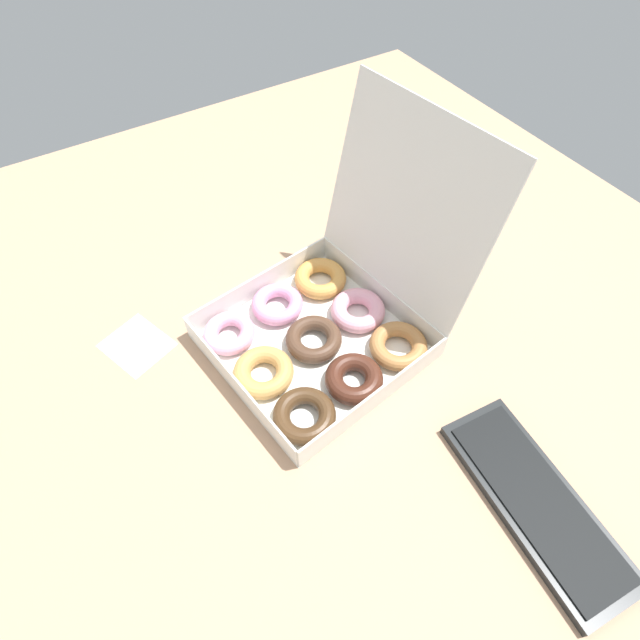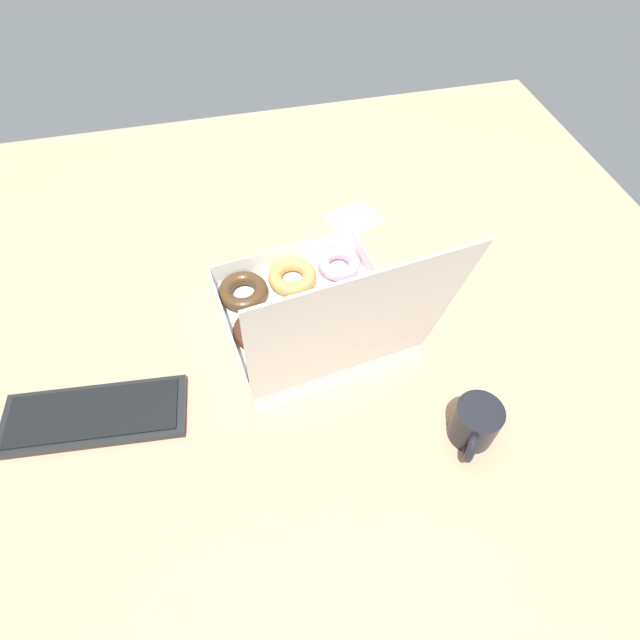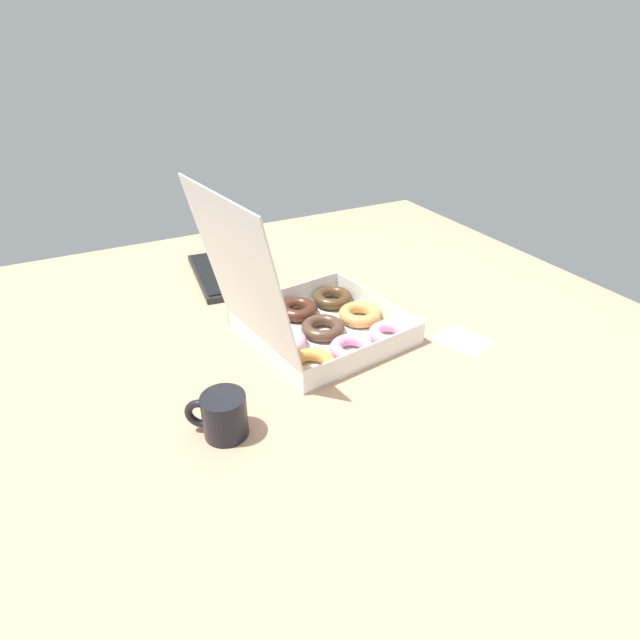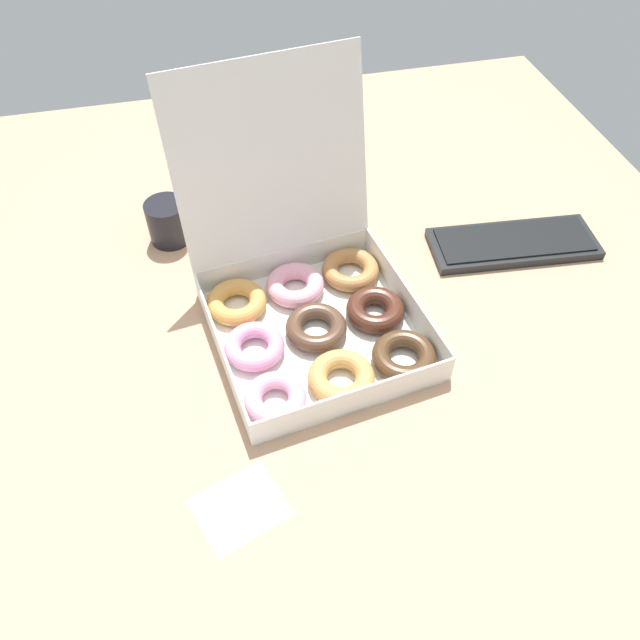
# 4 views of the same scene
# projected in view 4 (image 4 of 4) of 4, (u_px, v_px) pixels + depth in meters

# --- Properties ---
(ground_plane) EXTENTS (1.80, 1.80, 0.02)m
(ground_plane) POSITION_uv_depth(u_px,v_px,m) (290.00, 332.00, 1.15)
(ground_plane) COLOR tan
(donut_box) EXTENTS (0.41, 0.48, 0.41)m
(donut_box) POSITION_uv_depth(u_px,v_px,m) (313.00, 310.00, 1.12)
(donut_box) COLOR white
(donut_box) RESTS_ON ground_plane
(keyboard) EXTENTS (0.35, 0.16, 0.02)m
(keyboard) POSITION_uv_depth(u_px,v_px,m) (513.00, 243.00, 1.28)
(keyboard) COLOR black
(keyboard) RESTS_ON ground_plane
(coffee_mug) EXTENTS (0.09, 0.11, 0.09)m
(coffee_mug) POSITION_uv_depth(u_px,v_px,m) (169.00, 220.00, 1.28)
(coffee_mug) COLOR black
(coffee_mug) RESTS_ON ground_plane
(paper_napkin) EXTENTS (0.15, 0.14, 0.00)m
(paper_napkin) POSITION_uv_depth(u_px,v_px,m) (240.00, 507.00, 0.91)
(paper_napkin) COLOR white
(paper_napkin) RESTS_ON ground_plane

